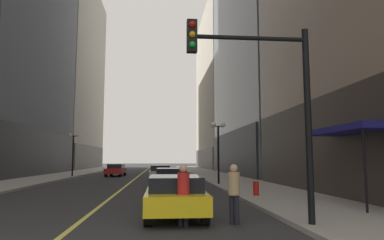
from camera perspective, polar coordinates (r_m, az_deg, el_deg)
ground_plane at (r=40.34m, az=-8.66°, el=-9.02°), size 200.00×200.00×0.00m
sidewalk_left at (r=41.64m, az=-20.19°, el=-8.52°), size 4.50×78.00×0.15m
sidewalk_right at (r=40.69m, az=3.16°, el=-8.96°), size 4.50×78.00×0.15m
lane_centre_stripe at (r=40.34m, az=-8.66°, el=-9.02°), size 0.16×70.00×0.01m
building_left_far at (r=70.17m, az=-22.21°, el=7.02°), size 15.50×26.00×35.34m
building_right_far at (r=68.04m, az=6.88°, el=4.90°), size 12.09×26.00×30.51m
storefront_awning_right at (r=14.75m, az=24.56°, el=-1.53°), size 1.60×4.41×3.12m
car_yellow at (r=11.48m, az=-2.86°, el=-12.19°), size 1.87×4.50×1.32m
car_blue at (r=20.85m, az=-3.52°, el=-9.59°), size 1.93×4.70×1.32m
car_silver at (r=30.31m, az=-5.27°, el=-8.58°), size 1.82×4.80×1.32m
car_red at (r=38.63m, az=-12.48°, el=-8.00°), size 1.89×4.46×1.32m
pedestrian_in_tan_trench at (r=10.26m, az=6.96°, el=-11.27°), size 0.47×0.47×1.71m
pedestrian_in_red_jacket at (r=9.92m, az=-1.44°, el=-11.51°), size 0.42×0.42×1.71m
traffic_light_near_right at (r=9.70m, az=12.79°, el=4.84°), size 3.43×0.35×5.65m
street_lamp_left_far at (r=36.74m, az=-19.04°, el=-3.92°), size 1.06×0.36×4.43m
street_lamp_right_mid at (r=24.28m, az=4.36°, el=-3.15°), size 1.06×0.36×4.43m
fire_hydrant_right at (r=16.90m, az=10.56°, el=-11.33°), size 0.28×0.28×0.80m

